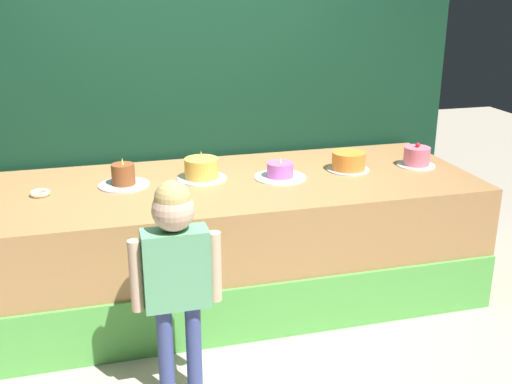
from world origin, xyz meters
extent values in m
plane|color=#BCB29E|center=(0.00, 0.00, 0.00)|extent=(12.00, 12.00, 0.00)
cube|color=#B27F4C|center=(0.00, 0.61, 0.41)|extent=(3.60, 1.23, 0.83)
cube|color=#59B24C|center=(0.00, -0.01, 0.19)|extent=(3.60, 0.02, 0.37)
cube|color=#113823|center=(0.00, 1.33, 1.35)|extent=(4.17, 0.08, 2.69)
cylinder|color=#3F4C8C|center=(-0.40, -0.38, 0.26)|extent=(0.08, 0.08, 0.53)
cylinder|color=#3F4C8C|center=(-0.26, -0.38, 0.26)|extent=(0.08, 0.08, 0.53)
cube|color=#66B27F|center=(-0.33, -0.38, 0.73)|extent=(0.33, 0.15, 0.41)
cylinder|color=beige|center=(-0.53, -0.38, 0.71)|extent=(0.07, 0.07, 0.37)
cylinder|color=beige|center=(-0.13, -0.38, 0.71)|extent=(0.07, 0.07, 0.37)
sphere|color=beige|center=(-0.33, -0.38, 1.04)|extent=(0.21, 0.21, 0.21)
sphere|color=tan|center=(-0.33, -0.38, 1.10)|extent=(0.18, 0.18, 0.18)
torus|color=beige|center=(-1.02, 0.64, 0.84)|extent=(0.12, 0.12, 0.03)
cylinder|color=silver|center=(-0.51, 0.70, 0.83)|extent=(0.33, 0.33, 0.01)
cylinder|color=brown|center=(-0.51, 0.70, 0.90)|extent=(0.15, 0.15, 0.13)
cone|color=#F2E566|center=(-0.51, 0.70, 0.99)|extent=(0.02, 0.02, 0.04)
cylinder|color=silver|center=(0.00, 0.71, 0.83)|extent=(0.33, 0.33, 0.01)
cylinder|color=#F2BF4C|center=(0.00, 0.71, 0.90)|extent=(0.23, 0.23, 0.13)
cone|color=#F2E566|center=(0.00, 0.71, 1.00)|extent=(0.02, 0.02, 0.05)
cylinder|color=white|center=(0.51, 0.60, 0.83)|extent=(0.35, 0.35, 0.01)
cylinder|color=#CC66D8|center=(0.51, 0.60, 0.89)|extent=(0.18, 0.18, 0.10)
cone|color=#F2E566|center=(0.51, 0.60, 0.95)|extent=(0.02, 0.02, 0.04)
cylinder|color=silver|center=(1.02, 0.64, 0.83)|extent=(0.30, 0.30, 0.01)
cylinder|color=orange|center=(1.02, 0.64, 0.90)|extent=(0.23, 0.23, 0.12)
cylinder|color=white|center=(1.53, 0.62, 0.83)|extent=(0.27, 0.27, 0.01)
cylinder|color=pink|center=(1.53, 0.62, 0.90)|extent=(0.18, 0.18, 0.13)
sphere|color=red|center=(1.53, 0.62, 0.98)|extent=(0.03, 0.03, 0.03)
camera|label=1|loc=(-0.65, -3.13, 2.08)|focal=42.96mm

